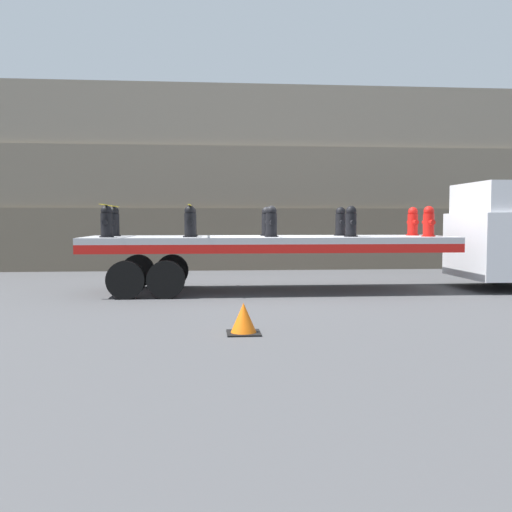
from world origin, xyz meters
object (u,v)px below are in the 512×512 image
object	(u,v)px
fire_hydrant_black_near_1	(190,222)
fire_hydrant_black_near_3	(351,222)
fire_hydrant_red_near_4	(429,222)
fire_hydrant_black_far_0	(114,222)
traffic_cone	(244,319)
fire_hydrant_red_far_4	(413,222)
flatbed_trailer	(246,247)
fire_hydrant_black_far_2	(267,222)
fire_hydrant_black_far_1	(191,222)
fire_hydrant_black_near_0	(106,222)
fire_hydrant_black_far_3	(341,222)
fire_hydrant_black_near_2	(271,222)
truck_cab	(511,236)

from	to	relation	value
fire_hydrant_black_near_1	fire_hydrant_black_near_3	distance (m)	3.80
fire_hydrant_red_near_4	fire_hydrant_black_far_0	bearing A→B (deg)	172.03
fire_hydrant_black_near_3	traffic_cone	bearing A→B (deg)	-121.32
fire_hydrant_black_far_0	fire_hydrant_red_far_4	distance (m)	7.59
fire_hydrant_black_far_0	fire_hydrant_black_near_3	size ratio (longest dim) A/B	1.00
flatbed_trailer	fire_hydrant_black_far_2	distance (m)	0.99
fire_hydrant_black_far_1	fire_hydrant_black_near_0	bearing A→B (deg)	-150.75
flatbed_trailer	fire_hydrant_black_far_3	distance (m)	2.60
fire_hydrant_black_near_2	fire_hydrant_red_near_4	distance (m)	3.80
fire_hydrant_black_far_2	fire_hydrant_red_far_4	xyz separation A→B (m)	(3.80, 0.00, 0.00)
truck_cab	fire_hydrant_black_far_3	bearing A→B (deg)	172.91
fire_hydrant_black_far_2	fire_hydrant_black_far_3	distance (m)	1.90
fire_hydrant_black_near_3	fire_hydrant_black_far_3	size ratio (longest dim) A/B	1.00
fire_hydrant_black_far_0	fire_hydrant_black_near_2	distance (m)	3.94
fire_hydrant_black_far_1	fire_hydrant_black_near_3	size ratio (longest dim) A/B	1.00
fire_hydrant_black_near_2	fire_hydrant_black_near_3	xyz separation A→B (m)	(1.90, 0.00, 0.00)
fire_hydrant_black_near_3	traffic_cone	distance (m)	5.68
fire_hydrant_red_far_4	traffic_cone	bearing A→B (deg)	-129.55
fire_hydrant_black_far_0	traffic_cone	size ratio (longest dim) A/B	1.44
fire_hydrant_black_near_1	fire_hydrant_black_near_3	size ratio (longest dim) A/B	1.00
truck_cab	flatbed_trailer	xyz separation A→B (m)	(-6.74, 0.00, -0.26)
traffic_cone	fire_hydrant_black_far_2	bearing A→B (deg)	80.57
fire_hydrant_red_far_4	fire_hydrant_black_far_0	bearing A→B (deg)	180.00
fire_hydrant_black_near_0	fire_hydrant_black_near_1	bearing A→B (deg)	0.00
fire_hydrant_red_far_4	traffic_cone	size ratio (longest dim) A/B	1.44
fire_hydrant_black_near_3	fire_hydrant_red_far_4	distance (m)	2.18
fire_hydrant_black_near_2	fire_hydrant_black_near_3	world-z (taller)	same
fire_hydrant_black_far_2	fire_hydrant_black_near_3	distance (m)	2.18
truck_cab	fire_hydrant_black_near_1	xyz separation A→B (m)	(-8.07, -0.53, 0.35)
truck_cab	traffic_cone	xyz separation A→B (m)	(-7.13, -5.22, -1.12)
fire_hydrant_black_near_3	fire_hydrant_red_far_4	bearing A→B (deg)	29.25
flatbed_trailer	traffic_cone	world-z (taller)	flatbed_trailer
fire_hydrant_black_near_0	fire_hydrant_black_far_2	world-z (taller)	same
fire_hydrant_red_near_4	fire_hydrant_red_far_4	bearing A→B (deg)	90.00
fire_hydrant_black_near_1	fire_hydrant_red_near_4	xyz separation A→B (m)	(5.70, 0.00, 0.00)
fire_hydrant_black_near_1	fire_hydrant_black_far_2	xyz separation A→B (m)	(1.90, 1.06, 0.00)
fire_hydrant_black_near_0	fire_hydrant_red_far_4	world-z (taller)	same
fire_hydrant_black_near_0	fire_hydrant_black_near_2	world-z (taller)	same
fire_hydrant_black_far_0	fire_hydrant_black_far_3	distance (m)	5.70
fire_hydrant_black_near_3	fire_hydrant_black_far_1	bearing A→B (deg)	164.36
fire_hydrant_black_far_2	fire_hydrant_black_near_3	size ratio (longest dim) A/B	1.00
fire_hydrant_black_near_2	fire_hydrant_black_far_3	distance (m)	2.18
fire_hydrant_black_far_0	fire_hydrant_black_far_3	size ratio (longest dim) A/B	1.00
fire_hydrant_black_far_3	fire_hydrant_red_far_4	distance (m)	1.90
flatbed_trailer	fire_hydrant_red_far_4	bearing A→B (deg)	6.94
fire_hydrant_black_near_0	flatbed_trailer	bearing A→B (deg)	9.36
fire_hydrant_black_near_1	fire_hydrant_black_far_3	bearing A→B (deg)	15.64
fire_hydrant_black_far_1	fire_hydrant_black_far_2	size ratio (longest dim) A/B	1.00
fire_hydrant_black_near_1	fire_hydrant_black_near_0	bearing A→B (deg)	180.00
fire_hydrant_black_near_3	fire_hydrant_red_far_4	size ratio (longest dim) A/B	1.00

